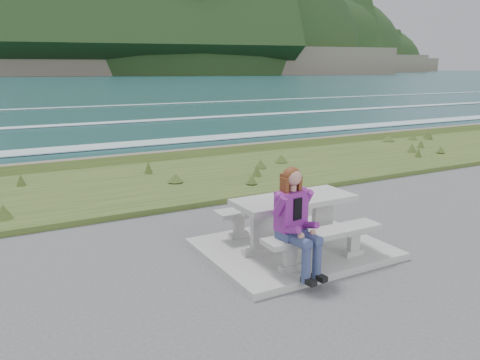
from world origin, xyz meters
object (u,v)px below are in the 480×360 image
object	(u,v)px
bench_seaward	(268,211)
seated_woman	(299,236)
bench_landward	(324,238)
picnic_table	(294,208)

from	to	relation	value
bench_seaward	seated_woman	size ratio (longest dim) A/B	1.30
bench_landward	bench_seaward	world-z (taller)	same
bench_seaward	seated_woman	xyz separation A→B (m)	(-0.51, -1.53, 0.16)
bench_seaward	seated_woman	bearing A→B (deg)	-108.47
bench_landward	bench_seaward	xyz separation A→B (m)	(0.00, 1.40, 0.00)
picnic_table	seated_woman	bearing A→B (deg)	-121.62
picnic_table	seated_woman	world-z (taller)	seated_woman
bench_seaward	seated_woman	world-z (taller)	seated_woman
bench_seaward	picnic_table	bearing A→B (deg)	-90.00
bench_landward	bench_seaward	distance (m)	1.40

